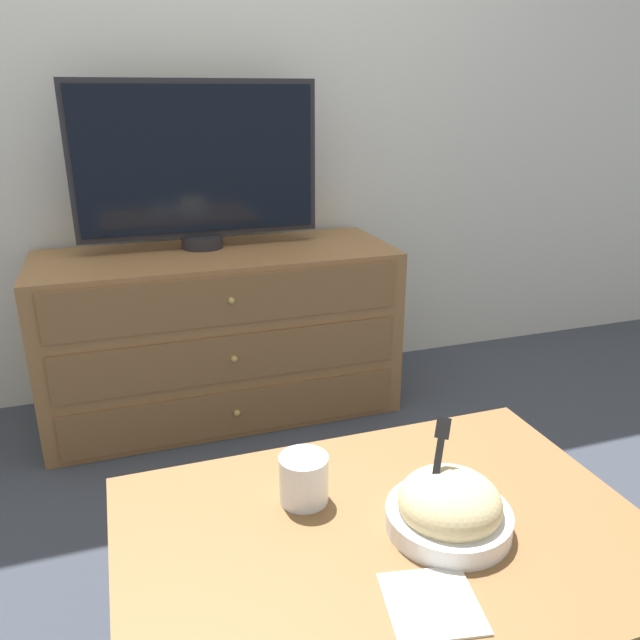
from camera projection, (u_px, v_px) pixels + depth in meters
The scene contains 8 objects.
ground_plane at pixel (208, 379), 2.74m from camera, with size 12.00×12.00×0.00m, color #383D47.
wall_back at pixel (186, 60), 2.32m from camera, with size 12.00×0.05×2.60m.
dresser at pixel (221, 333), 2.39m from camera, with size 1.30×0.52×0.64m.
tv at pixel (197, 164), 2.24m from camera, with size 0.88×0.15×0.60m.
coffee_table at pixel (386, 565), 1.07m from camera, with size 0.89×0.62×0.50m.
takeout_bowl at pixel (449, 508), 1.04m from camera, with size 0.21×0.21×0.18m.
drink_cup at pixel (304, 481), 1.12m from camera, with size 0.09×0.09×0.09m.
napkin at pixel (432, 603), 0.90m from camera, with size 0.15×0.15×0.00m.
Camera 1 is at (-0.33, -2.51, 1.19)m, focal length 35.00 mm.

